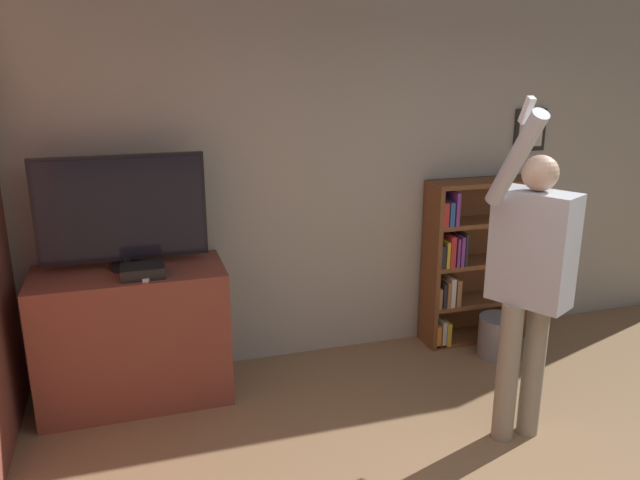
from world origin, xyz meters
name	(u,v)px	position (x,y,z in m)	size (l,w,h in m)	color
wall_back	(363,180)	(0.00, 2.77, 1.35)	(6.96, 0.09, 2.70)	#B2AD9E
tv_ledge	(134,336)	(-1.75, 2.42, 0.46)	(1.22, 0.59, 0.92)	brown
television	(122,211)	(-1.75, 2.47, 1.30)	(1.05, 0.22, 0.74)	black
game_console	(143,271)	(-1.66, 2.27, 0.96)	(0.27, 0.20, 0.07)	black
remote_loose	(148,277)	(-1.63, 2.21, 0.93)	(0.08, 0.14, 0.02)	white
bookshelf	(468,263)	(0.86, 2.59, 0.66)	(0.87, 0.28, 1.33)	brown
person	(531,273)	(0.46, 1.26, 1.06)	(0.59, 0.58, 2.07)	gray
waste_bin	(499,337)	(0.95, 2.23, 0.16)	(0.32, 0.32, 0.32)	gray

